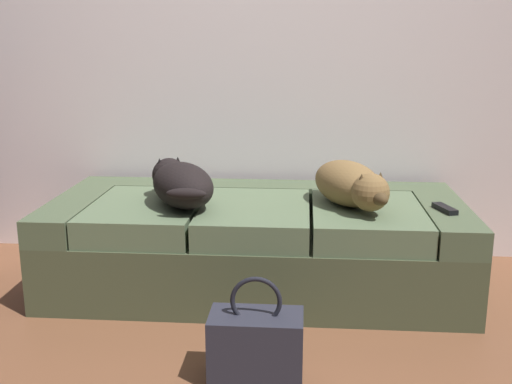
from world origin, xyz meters
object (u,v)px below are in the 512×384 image
object	(u,v)px
dog_dark	(180,183)
tv_remote	(445,209)
dog_tan	(351,184)
couch	(257,243)
handbag	(256,346)

from	to	relation	value
dog_dark	tv_remote	xyz separation A→B (m)	(1.16, -0.02, -0.09)
dog_dark	dog_tan	xyz separation A→B (m)	(0.76, 0.04, 0.00)
couch	handbag	xyz separation A→B (m)	(0.06, -0.84, -0.08)
dog_dark	handbag	size ratio (longest dim) A/B	1.44
couch	tv_remote	size ratio (longest dim) A/B	12.66
couch	dog_tan	world-z (taller)	dog_tan
couch	handbag	distance (m)	0.85
handbag	couch	bearing A→B (deg)	94.29
dog_dark	dog_tan	size ratio (longest dim) A/B	0.98
couch	tv_remote	distance (m)	0.87
dog_tan	tv_remote	world-z (taller)	dog_tan
dog_tan	dog_dark	bearing A→B (deg)	-177.34
tv_remote	handbag	size ratio (longest dim) A/B	0.40
couch	dog_dark	world-z (taller)	dog_dark
couch	handbag	bearing A→B (deg)	-85.71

